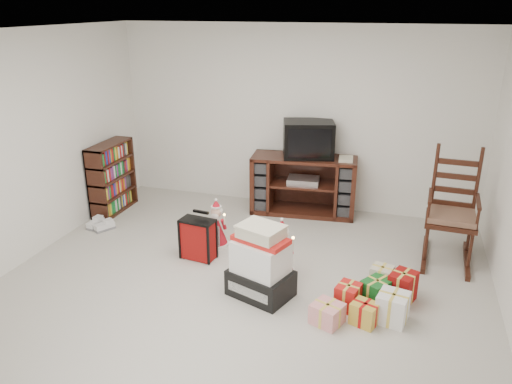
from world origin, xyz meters
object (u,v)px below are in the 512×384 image
at_px(red_suitcase, 198,239).
at_px(gift_cluster, 369,298).
at_px(crt_television, 308,139).
at_px(mrs_claus_figurine, 217,228).
at_px(gift_pile, 261,266).
at_px(sneaker_pair, 100,225).
at_px(bookshelf, 112,179).
at_px(tv_stand, 303,185).
at_px(rocking_chair, 450,221).
at_px(santa_figurine, 281,253).
at_px(teddy_bear, 253,275).

xyz_separation_m(red_suitcase, gift_cluster, (1.94, -0.46, -0.12)).
bearing_deg(crt_television, mrs_claus_figurine, -137.01).
bearing_deg(gift_cluster, mrs_claus_figurine, 155.95).
relative_size(gift_pile, sneaker_pair, 2.14).
bearing_deg(bookshelf, gift_cluster, -21.40).
height_order(tv_stand, gift_pile, tv_stand).
distance_m(gift_pile, gift_cluster, 1.07).
relative_size(rocking_chair, santa_figurine, 2.13).
bearing_deg(mrs_claus_figurine, crt_television, 58.94).
bearing_deg(teddy_bear, santa_figurine, 62.63).
height_order(tv_stand, crt_television, crt_television).
bearing_deg(sneaker_pair, red_suitcase, 1.56).
bearing_deg(bookshelf, gift_pile, -29.90).
relative_size(tv_stand, teddy_bear, 4.45).
height_order(teddy_bear, sneaker_pair, teddy_bear).
height_order(gift_pile, red_suitcase, gift_pile).
bearing_deg(crt_television, rocking_chair, -40.95).
distance_m(tv_stand, gift_pile, 2.19).
bearing_deg(santa_figurine, rocking_chair, 27.71).
height_order(rocking_chair, mrs_claus_figurine, rocking_chair).
bearing_deg(bookshelf, teddy_bear, -29.26).
relative_size(teddy_bear, santa_figurine, 0.52).
height_order(rocking_chair, crt_television, rocking_chair).
bearing_deg(crt_television, tv_stand, -152.90).
relative_size(tv_stand, bookshelf, 1.49).
height_order(gift_pile, santa_figurine, gift_pile).
relative_size(gift_cluster, crt_television, 1.37).
relative_size(rocking_chair, gift_pile, 1.80).
relative_size(mrs_claus_figurine, sneaker_pair, 1.70).
height_order(tv_stand, sneaker_pair, tv_stand).
relative_size(gift_pile, santa_figurine, 1.18).
height_order(gift_pile, crt_television, crt_television).
relative_size(tv_stand, sneaker_pair, 4.19).
xyz_separation_m(tv_stand, red_suitcase, (-0.85, -1.67, -0.16)).
xyz_separation_m(bookshelf, mrs_claus_figurine, (1.77, -0.59, -0.24)).
xyz_separation_m(red_suitcase, crt_television, (0.89, 1.70, 0.80)).
xyz_separation_m(tv_stand, teddy_bear, (-0.07, -2.09, -0.26)).
bearing_deg(santa_figurine, mrs_claus_figurine, 155.45).
bearing_deg(teddy_bear, gift_cluster, -2.04).
height_order(teddy_bear, santa_figurine, santa_figurine).
distance_m(red_suitcase, crt_television, 2.08).
bearing_deg(gift_cluster, santa_figurine, 156.41).
bearing_deg(santa_figurine, teddy_bear, -117.37).
relative_size(rocking_chair, teddy_bear, 4.09).
relative_size(bookshelf, santa_figurine, 1.55).
height_order(red_suitcase, crt_television, crt_television).
bearing_deg(teddy_bear, mrs_claus_figurine, 131.47).
distance_m(rocking_chair, gift_pile, 2.27).
relative_size(red_suitcase, mrs_claus_figurine, 0.95).
bearing_deg(bookshelf, red_suitcase, -29.69).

